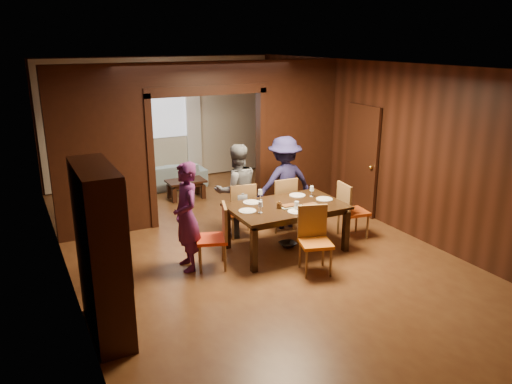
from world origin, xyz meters
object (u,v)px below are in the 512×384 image
chair_far_r (280,203)px  person_navy (284,182)px  chair_left (211,237)px  sofa (162,176)px  chair_right (354,210)px  coffee_table (186,189)px  chair_near (316,241)px  person_grey (237,191)px  hutch (101,253)px  person_purple (186,217)px  dining_table (286,227)px  chair_far_l (241,209)px

chair_far_r → person_navy: bearing=-145.1°
chair_left → sofa: bearing=-169.3°
person_navy → chair_right: 1.31m
coffee_table → chair_near: 4.23m
person_grey → sofa: 3.39m
chair_near → chair_left: bearing=164.0°
coffee_table → chair_left: (-0.78, -3.37, 0.28)m
hutch → chair_far_r: bearing=29.6°
chair_left → person_purple: bearing=-95.8°
dining_table → chair_far_l: bearing=113.9°
sofa → coffee_table: sofa is taller
person_purple → person_grey: person_purple is taller
dining_table → hutch: 3.29m
chair_left → dining_table: bearing=110.9°
person_navy → dining_table: size_ratio=0.92×
chair_far_l → hutch: (-2.65, -1.97, 0.52)m
chair_left → chair_far_r: same height
person_purple → chair_far_l: bearing=124.8°
chair_left → chair_near: 1.53m
person_grey → chair_near: bearing=107.8°
person_purple → chair_far_r: 2.18m
chair_right → chair_far_r: (-0.92, 0.90, 0.00)m
person_grey → chair_left: person_grey is taller
person_grey → coffee_table: 2.46m
chair_near → chair_far_l: bearing=118.3°
chair_far_l → hutch: hutch is taller
chair_left → chair_far_l: 1.32m
sofa → chair_right: (2.06, -4.31, 0.20)m
dining_table → chair_left: chair_left is taller
person_purple → chair_left: (0.32, -0.14, -0.33)m
person_grey → sofa: person_grey is taller
person_grey → coffee_table: bearing=-82.7°
person_grey → chair_right: 2.02m
person_purple → coffee_table: bearing=163.3°
chair_right → dining_table: bearing=94.6°
person_purple → chair_right: (2.93, -0.13, -0.33)m
person_grey → dining_table: 1.11m
chair_left → chair_right: size_ratio=1.00×
chair_right → person_grey: bearing=67.6°
dining_table → coffee_table: size_ratio=2.26×
person_navy → chair_right: (0.80, -0.98, -0.34)m
person_purple → chair_far_l: person_purple is taller
dining_table → chair_far_r: chair_far_r is taller
person_purple → chair_far_r: (2.01, 0.77, -0.33)m
chair_right → chair_near: size_ratio=1.00×
person_navy → dining_table: (-0.49, -0.92, -0.45)m
person_navy → chair_far_l: (-0.88, -0.05, -0.34)m
dining_table → chair_far_l: (-0.39, 0.88, 0.10)m
sofa → chair_right: bearing=115.2°
person_grey → chair_left: size_ratio=1.66×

